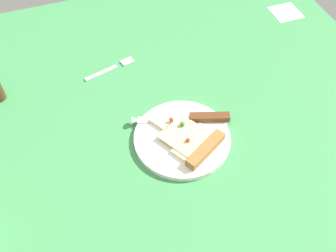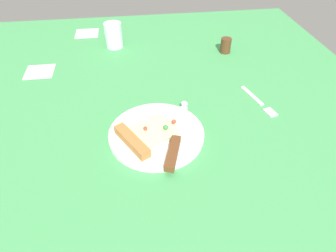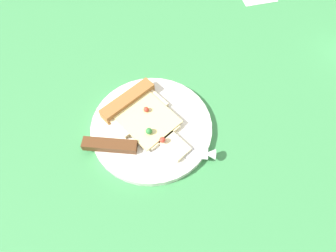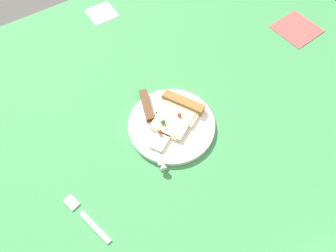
{
  "view_description": "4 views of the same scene",
  "coord_description": "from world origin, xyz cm",
  "px_view_note": "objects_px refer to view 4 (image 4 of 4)",
  "views": [
    {
      "loc": [
        13.03,
        47.87,
        76.12
      ],
      "look_at": [
        -6.45,
        -6.99,
        3.46
      ],
      "focal_mm": 41.53,
      "sensor_mm": 36.0,
      "label": 1
    },
    {
      "loc": [
        -61.32,
        -0.01,
        49.22
      ],
      "look_at": [
        -10.41,
        -7.01,
        4.12
      ],
      "focal_mm": 30.91,
      "sensor_mm": 36.0,
      "label": 2
    },
    {
      "loc": [
        -12.54,
        -32.6,
        49.93
      ],
      "look_at": [
        -6.26,
        -6.07,
        2.98
      ],
      "focal_mm": 31.11,
      "sensor_mm": 36.0,
      "label": 3
    },
    {
      "loc": [
        28.07,
        -29.19,
        75.99
      ],
      "look_at": [
        -8.79,
        -5.68,
        2.02
      ],
      "focal_mm": 34.59,
      "sensor_mm": 36.0,
      "label": 4
    }
  ],
  "objects_px": {
    "pizza_slice": "(176,115)",
    "knife": "(150,119)",
    "plate": "(172,125)",
    "napkin": "(297,29)",
    "fork": "(85,216)"
  },
  "relations": [
    {
      "from": "pizza_slice",
      "to": "knife",
      "type": "distance_m",
      "value": 0.07
    },
    {
      "from": "plate",
      "to": "pizza_slice",
      "type": "relative_size",
      "value": 1.24
    },
    {
      "from": "plate",
      "to": "napkin",
      "type": "xyz_separation_m",
      "value": [
        -0.09,
        0.55,
        -0.0
      ]
    },
    {
      "from": "plate",
      "to": "fork",
      "type": "distance_m",
      "value": 0.32
    },
    {
      "from": "plate",
      "to": "pizza_slice",
      "type": "xyz_separation_m",
      "value": [
        -0.01,
        0.02,
        0.01
      ]
    },
    {
      "from": "plate",
      "to": "knife",
      "type": "height_order",
      "value": "knife"
    },
    {
      "from": "pizza_slice",
      "to": "knife",
      "type": "xyz_separation_m",
      "value": [
        -0.03,
        -0.06,
        -0.0
      ]
    },
    {
      "from": "knife",
      "to": "napkin",
      "type": "bearing_deg",
      "value": -156.69
    },
    {
      "from": "knife",
      "to": "pizza_slice",
      "type": "bearing_deg",
      "value": 175.98
    },
    {
      "from": "plate",
      "to": "knife",
      "type": "bearing_deg",
      "value": -132.95
    },
    {
      "from": "plate",
      "to": "napkin",
      "type": "height_order",
      "value": "plate"
    },
    {
      "from": "knife",
      "to": "fork",
      "type": "bearing_deg",
      "value": 45.94
    },
    {
      "from": "knife",
      "to": "plate",
      "type": "bearing_deg",
      "value": 155.32
    },
    {
      "from": "fork",
      "to": "napkin",
      "type": "bearing_deg",
      "value": -2.52
    },
    {
      "from": "fork",
      "to": "napkin",
      "type": "relative_size",
      "value": 1.17
    }
  ]
}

